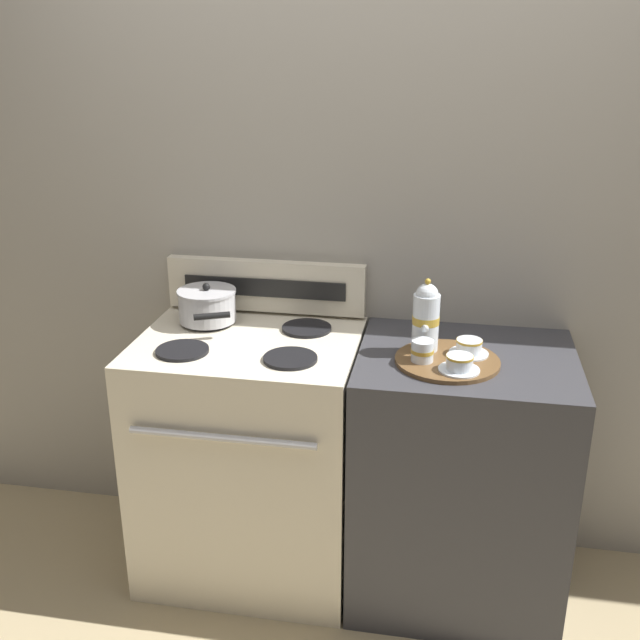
# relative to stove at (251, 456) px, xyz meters

# --- Properties ---
(ground_plane) EXTENTS (6.00, 6.00, 0.00)m
(ground_plane) POSITION_rel_stove_xyz_m (0.36, 0.00, -0.46)
(ground_plane) COLOR tan
(wall_back) EXTENTS (6.00, 0.05, 2.20)m
(wall_back) POSITION_rel_stove_xyz_m (0.36, 0.33, 0.64)
(wall_back) COLOR #9E998E
(wall_back) RESTS_ON ground
(stove) EXTENTS (0.77, 0.63, 0.93)m
(stove) POSITION_rel_stove_xyz_m (0.00, 0.00, 0.00)
(stove) COLOR beige
(stove) RESTS_ON ground
(control_panel) EXTENTS (0.75, 0.05, 0.19)m
(control_panel) POSITION_rel_stove_xyz_m (0.00, 0.28, 0.57)
(control_panel) COLOR beige
(control_panel) RESTS_ON stove
(side_counter) EXTENTS (0.72, 0.61, 0.92)m
(side_counter) POSITION_rel_stove_xyz_m (0.75, 0.00, -0.00)
(side_counter) COLOR #38383D
(side_counter) RESTS_ON ground
(saucepan) EXTENTS (0.23, 0.29, 0.14)m
(saucepan) POSITION_rel_stove_xyz_m (-0.18, 0.13, 0.53)
(saucepan) COLOR #B7B7BC
(saucepan) RESTS_ON stove
(serving_tray) EXTENTS (0.34, 0.34, 0.01)m
(serving_tray) POSITION_rel_stove_xyz_m (0.69, -0.07, 0.47)
(serving_tray) COLOR brown
(serving_tray) RESTS_ON side_counter
(teapot) EXTENTS (0.09, 0.14, 0.25)m
(teapot) POSITION_rel_stove_xyz_m (0.61, -0.01, 0.59)
(teapot) COLOR silver
(teapot) RESTS_ON serving_tray
(teacup_left) EXTENTS (0.13, 0.13, 0.05)m
(teacup_left) POSITION_rel_stove_xyz_m (0.75, -0.02, 0.50)
(teacup_left) COLOR silver
(teacup_left) RESTS_ON serving_tray
(teacup_right) EXTENTS (0.13, 0.13, 0.05)m
(teacup_right) POSITION_rel_stove_xyz_m (0.72, -0.15, 0.50)
(teacup_right) COLOR silver
(teacup_right) RESTS_ON serving_tray
(creamer_jug) EXTENTS (0.07, 0.07, 0.07)m
(creamer_jug) POSITION_rel_stove_xyz_m (0.61, -0.10, 0.51)
(creamer_jug) COLOR silver
(creamer_jug) RESTS_ON serving_tray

